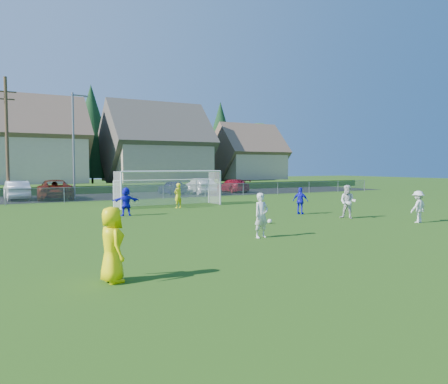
{
  "coord_description": "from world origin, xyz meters",
  "views": [
    {
      "loc": [
        -11.69,
        -12.65,
        2.84
      ],
      "look_at": [
        0.0,
        8.0,
        1.4
      ],
      "focal_mm": 35.0,
      "sensor_mm": 36.0,
      "label": 1
    }
  ],
  "objects_px": {
    "player_white_b": "(348,202)",
    "car_e": "(172,187)",
    "soccer_goal": "(168,183)",
    "car_b": "(17,190)",
    "player_white_a": "(261,215)",
    "car_f": "(200,186)",
    "player_blue_a": "(300,201)",
    "car_c": "(54,189)",
    "player_blue_b": "(126,202)",
    "referee": "(112,245)",
    "goalkeeper": "(178,196)",
    "soccer_ball": "(270,221)",
    "player_white_c": "(418,207)",
    "car_g": "(233,186)"
  },
  "relations": [
    {
      "from": "car_f",
      "to": "car_g",
      "type": "height_order",
      "value": "car_f"
    },
    {
      "from": "player_white_a",
      "to": "car_f",
      "type": "bearing_deg",
      "value": 61.97
    },
    {
      "from": "referee",
      "to": "player_blue_b",
      "type": "distance_m",
      "value": 14.37
    },
    {
      "from": "car_b",
      "to": "car_e",
      "type": "bearing_deg",
      "value": 179.12
    },
    {
      "from": "soccer_ball",
      "to": "player_white_b",
      "type": "xyz_separation_m",
      "value": [
        4.81,
        -0.42,
        0.79
      ]
    },
    {
      "from": "referee",
      "to": "goalkeeper",
      "type": "distance_m",
      "value": 18.64
    },
    {
      "from": "car_b",
      "to": "player_white_c",
      "type": "bearing_deg",
      "value": 120.42
    },
    {
      "from": "player_white_c",
      "to": "car_c",
      "type": "distance_m",
      "value": 28.43
    },
    {
      "from": "goalkeeper",
      "to": "car_g",
      "type": "xyz_separation_m",
      "value": [
        12.02,
        13.14,
        -0.15
      ]
    },
    {
      "from": "player_blue_b",
      "to": "car_f",
      "type": "height_order",
      "value": "player_blue_b"
    },
    {
      "from": "soccer_ball",
      "to": "soccer_goal",
      "type": "xyz_separation_m",
      "value": [
        -0.75,
        11.29,
        1.52
      ]
    },
    {
      "from": "player_white_b",
      "to": "car_e",
      "type": "bearing_deg",
      "value": 154.58
    },
    {
      "from": "referee",
      "to": "car_f",
      "type": "relative_size",
      "value": 0.39
    },
    {
      "from": "referee",
      "to": "car_e",
      "type": "xyz_separation_m",
      "value": [
        14.03,
        29.64,
        -0.24
      ]
    },
    {
      "from": "player_blue_a",
      "to": "car_c",
      "type": "bearing_deg",
      "value": -2.52
    },
    {
      "from": "soccer_ball",
      "to": "car_c",
      "type": "height_order",
      "value": "car_c"
    },
    {
      "from": "car_e",
      "to": "player_blue_a",
      "type": "bearing_deg",
      "value": 84.11
    },
    {
      "from": "soccer_goal",
      "to": "car_b",
      "type": "bearing_deg",
      "value": 128.37
    },
    {
      "from": "player_white_b",
      "to": "player_blue_b",
      "type": "height_order",
      "value": "player_white_b"
    },
    {
      "from": "referee",
      "to": "player_blue_b",
      "type": "relative_size",
      "value": 1.15
    },
    {
      "from": "goalkeeper",
      "to": "car_b",
      "type": "relative_size",
      "value": 0.35
    },
    {
      "from": "player_blue_b",
      "to": "car_e",
      "type": "bearing_deg",
      "value": -111.68
    },
    {
      "from": "car_c",
      "to": "car_g",
      "type": "height_order",
      "value": "car_c"
    },
    {
      "from": "referee",
      "to": "player_white_c",
      "type": "height_order",
      "value": "referee"
    },
    {
      "from": "player_blue_b",
      "to": "goalkeeper",
      "type": "distance_m",
      "value": 5.17
    },
    {
      "from": "soccer_ball",
      "to": "player_white_c",
      "type": "bearing_deg",
      "value": -27.3
    },
    {
      "from": "car_b",
      "to": "referee",
      "type": "bearing_deg",
      "value": 88.35
    },
    {
      "from": "car_b",
      "to": "player_white_b",
      "type": "bearing_deg",
      "value": 120.59
    },
    {
      "from": "player_white_c",
      "to": "goalkeeper",
      "type": "xyz_separation_m",
      "value": [
        -7.35,
        12.83,
        0.04
      ]
    },
    {
      "from": "car_f",
      "to": "car_b",
      "type": "bearing_deg",
      "value": 1.54
    },
    {
      "from": "player_white_b",
      "to": "car_g",
      "type": "relative_size",
      "value": 0.38
    },
    {
      "from": "soccer_ball",
      "to": "player_blue_b",
      "type": "bearing_deg",
      "value": 127.59
    },
    {
      "from": "soccer_ball",
      "to": "car_g",
      "type": "bearing_deg",
      "value": 63.51
    },
    {
      "from": "car_c",
      "to": "car_f",
      "type": "distance_m",
      "value": 13.67
    },
    {
      "from": "player_blue_b",
      "to": "soccer_goal",
      "type": "bearing_deg",
      "value": -124.76
    },
    {
      "from": "player_blue_b",
      "to": "goalkeeper",
      "type": "height_order",
      "value": "goalkeeper"
    },
    {
      "from": "player_white_a",
      "to": "player_blue_a",
      "type": "bearing_deg",
      "value": 33.83
    },
    {
      "from": "player_blue_a",
      "to": "car_f",
      "type": "bearing_deg",
      "value": -40.42
    },
    {
      "from": "car_c",
      "to": "player_white_b",
      "type": "bearing_deg",
      "value": 123.46
    },
    {
      "from": "car_e",
      "to": "car_g",
      "type": "xyz_separation_m",
      "value": [
        6.87,
        -0.12,
        0.0
      ]
    },
    {
      "from": "player_white_c",
      "to": "car_c",
      "type": "xyz_separation_m",
      "value": [
        -13.37,
        25.09,
        0.03
      ]
    },
    {
      "from": "player_white_b",
      "to": "soccer_goal",
      "type": "xyz_separation_m",
      "value": [
        -5.56,
        11.71,
        0.73
      ]
    },
    {
      "from": "player_blue_a",
      "to": "soccer_ball",
      "type": "bearing_deg",
      "value": 90.22
    },
    {
      "from": "player_white_b",
      "to": "car_g",
      "type": "height_order",
      "value": "player_white_b"
    },
    {
      "from": "goalkeeper",
      "to": "player_white_a",
      "type": "bearing_deg",
      "value": 60.71
    },
    {
      "from": "car_f",
      "to": "soccer_goal",
      "type": "bearing_deg",
      "value": 58.3
    },
    {
      "from": "player_blue_b",
      "to": "car_f",
      "type": "distance_m",
      "value": 19.06
    },
    {
      "from": "player_white_a",
      "to": "car_b",
      "type": "bearing_deg",
      "value": 98.15
    },
    {
      "from": "player_blue_a",
      "to": "player_white_b",
      "type": "bearing_deg",
      "value": 165.51
    },
    {
      "from": "soccer_ball",
      "to": "goalkeeper",
      "type": "height_order",
      "value": "goalkeeper"
    }
  ]
}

